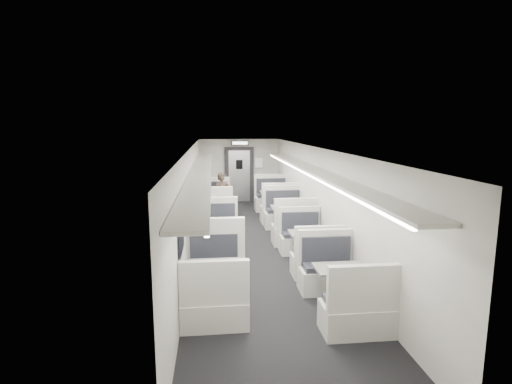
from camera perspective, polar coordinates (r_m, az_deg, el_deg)
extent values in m
cube|color=black|center=(9.69, -0.01, -8.41)|extent=(3.00, 12.00, 0.12)
cube|color=white|center=(9.23, -0.02, 6.65)|extent=(3.00, 12.00, 0.12)
cube|color=beige|center=(15.35, -2.44, 3.09)|extent=(3.00, 0.12, 2.40)
cube|color=beige|center=(3.68, 10.70, -18.58)|extent=(3.00, 0.12, 2.40)
cube|color=beige|center=(9.34, -9.58, -1.24)|extent=(0.12, 12.00, 2.40)
cube|color=beige|center=(9.66, 9.22, -0.86)|extent=(0.12, 12.00, 2.40)
cube|color=beige|center=(11.77, -6.08, -3.73)|extent=(1.10, 0.62, 0.47)
cube|color=#20212B|center=(11.73, -6.10, -2.33)|extent=(0.98, 0.49, 0.10)
cube|color=beige|center=(11.42, -6.13, -1.06)|extent=(1.10, 0.13, 0.73)
cube|color=beige|center=(13.35, -6.10, -2.13)|extent=(1.10, 0.62, 0.47)
cube|color=#20212B|center=(13.27, -6.12, -0.95)|extent=(0.98, 0.49, 0.10)
cube|color=beige|center=(13.47, -6.15, 0.56)|extent=(1.10, 0.13, 0.73)
cylinder|color=#B2B2B5|center=(12.53, -6.10, -2.32)|extent=(0.10, 0.10, 0.72)
cylinder|color=#B2B2B5|center=(12.61, -6.07, -3.85)|extent=(0.38, 0.38, 0.03)
cube|color=slate|center=(12.46, -6.13, -0.51)|extent=(0.92, 0.63, 0.04)
cube|color=beige|center=(10.22, -6.05, -5.94)|extent=(0.97, 0.54, 0.41)
cube|color=#20212B|center=(10.18, -6.07, -4.54)|extent=(0.86, 0.43, 0.09)
cube|color=beige|center=(9.90, -6.10, -3.31)|extent=(0.97, 0.11, 0.64)
cube|color=beige|center=(11.60, -6.07, -4.06)|extent=(0.97, 0.54, 0.41)
cube|color=#20212B|center=(11.52, -6.09, -2.88)|extent=(0.86, 0.43, 0.09)
cube|color=beige|center=(11.68, -6.12, -1.32)|extent=(0.97, 0.11, 0.64)
cylinder|color=#B2B2B5|center=(10.88, -6.07, -4.38)|extent=(0.09, 0.09, 0.63)
cylinder|color=#B2B2B5|center=(10.96, -6.04, -5.92)|extent=(0.33, 0.33, 0.03)
cube|color=slate|center=(10.80, -6.10, -2.57)|extent=(0.81, 0.55, 0.04)
cube|color=beige|center=(7.87, -5.99, -10.44)|extent=(1.15, 0.64, 0.49)
cube|color=#20212B|center=(7.80, -6.03, -8.31)|extent=(1.02, 0.51, 0.11)
cube|color=beige|center=(7.46, -6.06, -6.55)|extent=(1.15, 0.13, 0.76)
cube|color=beige|center=(9.47, -6.03, -6.96)|extent=(1.15, 0.64, 0.49)
cube|color=#20212B|center=(9.36, -6.07, -5.27)|extent=(1.02, 0.51, 0.11)
cube|color=beige|center=(9.54, -6.10, -2.98)|extent=(1.15, 0.13, 0.76)
cylinder|color=#B2B2B5|center=(8.63, -6.03, -7.72)|extent=(0.11, 0.11, 0.75)
cylinder|color=#B2B2B5|center=(8.74, -5.99, -9.95)|extent=(0.39, 0.39, 0.03)
cube|color=slate|center=(8.51, -6.08, -5.04)|extent=(0.95, 0.65, 0.04)
cube|color=beige|center=(6.16, -5.90, -16.68)|extent=(0.98, 0.55, 0.42)
cube|color=#20212B|center=(6.08, -5.94, -14.40)|extent=(0.87, 0.44, 0.09)
cube|color=beige|center=(5.76, -5.98, -12.78)|extent=(0.98, 0.11, 0.65)
cube|color=beige|center=(7.49, -5.97, -11.78)|extent=(0.98, 0.55, 0.42)
cube|color=#20212B|center=(7.37, -6.00, -10.01)|extent=(0.87, 0.44, 0.09)
cube|color=beige|center=(7.50, -6.05, -7.42)|extent=(0.98, 0.11, 0.65)
cylinder|color=#B2B2B5|center=(6.78, -5.95, -13.12)|extent=(0.09, 0.09, 0.64)
cylinder|color=#B2B2B5|center=(6.90, -5.91, -15.47)|extent=(0.33, 0.33, 0.03)
cube|color=slate|center=(6.65, -6.01, -10.28)|extent=(0.82, 0.56, 0.04)
cube|color=beige|center=(12.18, 3.38, -3.19)|extent=(1.14, 0.64, 0.49)
cube|color=#20212B|center=(12.15, 3.37, -1.79)|extent=(1.02, 0.51, 0.11)
cube|color=beige|center=(11.84, 3.60, -0.50)|extent=(1.14, 0.13, 0.76)
cube|color=beige|center=(13.81, 2.23, -1.66)|extent=(1.14, 0.64, 0.49)
cube|color=#20212B|center=(13.72, 2.25, -0.47)|extent=(1.02, 0.51, 0.11)
cube|color=beige|center=(13.93, 2.10, 1.03)|extent=(1.14, 0.13, 0.76)
cylinder|color=#B2B2B5|center=(12.97, 2.77, -1.82)|extent=(0.11, 0.11, 0.75)
cylinder|color=#B2B2B5|center=(13.04, 2.76, -3.35)|extent=(0.39, 0.39, 0.03)
cube|color=slate|center=(12.89, 2.79, 0.00)|extent=(0.95, 0.65, 0.04)
cube|color=beige|center=(10.03, 5.53, -6.07)|extent=(1.10, 0.61, 0.47)
cube|color=#20212B|center=(9.98, 5.52, -4.44)|extent=(0.98, 0.49, 0.10)
cube|color=beige|center=(9.67, 5.85, -3.01)|extent=(1.10, 0.12, 0.73)
cube|color=beige|center=(11.57, 3.91, -3.93)|extent=(1.10, 0.61, 0.47)
cube|color=#20212B|center=(11.47, 3.95, -2.58)|extent=(0.98, 0.49, 0.10)
cube|color=beige|center=(11.66, 3.75, -0.82)|extent=(1.10, 0.12, 0.73)
cylinder|color=#B2B2B5|center=(10.76, 4.67, -4.28)|extent=(0.10, 0.10, 0.72)
cylinder|color=#B2B2B5|center=(10.85, 4.64, -6.04)|extent=(0.37, 0.37, 0.03)
cube|color=slate|center=(10.67, 4.70, -2.20)|extent=(0.92, 0.62, 0.04)
cube|color=beige|center=(8.06, 8.63, -10.30)|extent=(0.97, 0.54, 0.41)
cube|color=#20212B|center=(8.00, 8.63, -8.54)|extent=(0.86, 0.43, 0.09)
cube|color=beige|center=(7.71, 9.10, -7.11)|extent=(0.97, 0.11, 0.64)
cube|color=beige|center=(9.37, 6.41, -7.39)|extent=(0.97, 0.54, 0.41)
cube|color=#20212B|center=(9.27, 6.47, -5.96)|extent=(0.86, 0.43, 0.09)
cube|color=beige|center=(9.42, 6.21, -3.99)|extent=(0.97, 0.11, 0.64)
cylinder|color=#B2B2B5|center=(8.68, 7.45, -8.05)|extent=(0.09, 0.09, 0.63)
cylinder|color=#B2B2B5|center=(8.77, 7.40, -9.93)|extent=(0.33, 0.33, 0.03)
cube|color=slate|center=(8.58, 7.50, -5.81)|extent=(0.80, 0.55, 0.04)
cube|color=beige|center=(6.12, 14.13, -17.11)|extent=(0.99, 0.55, 0.42)
cube|color=#20212B|center=(6.03, 14.14, -14.81)|extent=(0.88, 0.44, 0.09)
cube|color=beige|center=(5.72, 15.07, -13.14)|extent=(0.99, 0.11, 0.66)
cube|color=beige|center=(7.38, 10.14, -12.19)|extent=(0.99, 0.55, 0.42)
cube|color=#20212B|center=(7.27, 10.26, -10.38)|extent=(0.88, 0.44, 0.09)
cube|color=beige|center=(7.39, 9.82, -7.73)|extent=(0.99, 0.11, 0.66)
cylinder|color=#B2B2B5|center=(6.70, 11.96, -13.55)|extent=(0.09, 0.09, 0.65)
cylinder|color=#B2B2B5|center=(6.82, 11.86, -15.94)|extent=(0.34, 0.34, 0.03)
cube|color=slate|center=(6.56, 12.07, -10.64)|extent=(0.83, 0.56, 0.04)
imported|color=black|center=(12.77, -4.85, -0.43)|extent=(0.58, 0.44, 1.44)
cube|color=black|center=(12.67, -8.39, 2.30)|extent=(0.02, 1.18, 0.84)
cube|color=black|center=(10.49, -8.83, 0.80)|extent=(0.02, 1.18, 0.84)
cube|color=black|center=(8.33, -9.50, -1.50)|extent=(0.02, 1.18, 0.84)
cube|color=black|center=(6.19, -10.65, -5.39)|extent=(0.02, 1.18, 0.84)
cube|color=beige|center=(8.92, -7.89, 2.98)|extent=(0.46, 10.40, 0.05)
cube|color=white|center=(8.92, -6.60, 2.69)|extent=(0.05, 10.20, 0.04)
cube|color=beige|center=(9.20, 8.03, 3.17)|extent=(0.46, 10.40, 0.05)
cube|color=white|center=(9.16, 6.81, 2.86)|extent=(0.05, 10.20, 0.04)
cube|color=black|center=(15.25, -2.41, 2.48)|extent=(1.10, 0.10, 2.10)
cube|color=#B2B2B5|center=(15.23, -2.40, 2.28)|extent=(0.80, 0.05, 1.95)
cube|color=black|center=(15.14, -2.40, 3.95)|extent=(0.25, 0.02, 0.35)
cube|color=black|center=(14.66, -2.32, 7.02)|extent=(0.62, 0.10, 0.16)
cube|color=silver|center=(14.60, -2.30, 7.01)|extent=(0.54, 0.02, 0.10)
cube|color=white|center=(15.25, 0.40, 4.19)|extent=(0.32, 0.02, 0.40)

